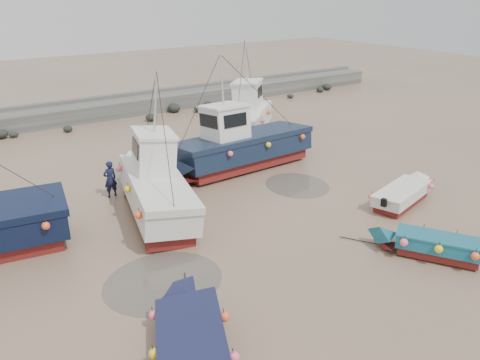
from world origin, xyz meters
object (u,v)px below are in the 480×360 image
Objects in this scene: dinghy_1 at (194,338)px; dinghy_2 at (428,242)px; person at (112,196)px; cabin_boat_1 at (151,184)px; cabin_boat_3 at (249,115)px; cabin_boat_2 at (234,147)px; dinghy_3 at (406,191)px.

dinghy_2 is at bearing 21.47° from dinghy_1.
dinghy_2 is at bearing 115.66° from person.
cabin_boat_1 and cabin_boat_3 have the same top height.
person is at bearing 104.90° from dinghy_1.
cabin_boat_1 is at bearing 96.52° from dinghy_1.
cabin_boat_3 is (4.47, 4.99, 0.08)m from cabin_boat_2.
dinghy_3 is at bearing 14.92° from dinghy_2.
dinghy_2 is 11.60m from cabin_boat_1.
cabin_boat_3 is 4.05× the size of person.
cabin_boat_2 is at bearing 62.66° from dinghy_2.
dinghy_3 is 3.19× the size of person.
cabin_boat_2 is (8.69, 11.25, 0.77)m from dinghy_1.
cabin_boat_2 is (-1.07, 11.61, 0.74)m from dinghy_2.
cabin_boat_3 reaches higher than person.
cabin_boat_2 is 6.18× the size of person.
dinghy_1 is at bearing -82.16° from cabin_boat_3.
dinghy_3 is 13.09m from cabin_boat_3.
cabin_boat_1 is 0.87× the size of cabin_boat_2.
cabin_boat_1 is 6.47m from cabin_boat_2.
person is (-11.25, 8.32, -0.55)m from dinghy_3.
person is (1.75, 11.50, -0.54)m from dinghy_1.
dinghy_1 is 13.38m from dinghy_3.
dinghy_2 is 0.82× the size of dinghy_3.
cabin_boat_1 is at bearing 94.99° from dinghy_2.
cabin_boat_3 is at bearing 47.96° from cabin_boat_1.
dinghy_1 is 11.64m from person.
dinghy_1 is 0.64× the size of cabin_boat_1.
dinghy_2 is 2.63× the size of person.
cabin_boat_2 is 7.07m from person.
cabin_boat_3 is at bearing 74.50° from dinghy_1.
dinghy_1 is 1.07× the size of dinghy_3.
cabin_boat_1 is 1.33× the size of cabin_boat_3.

